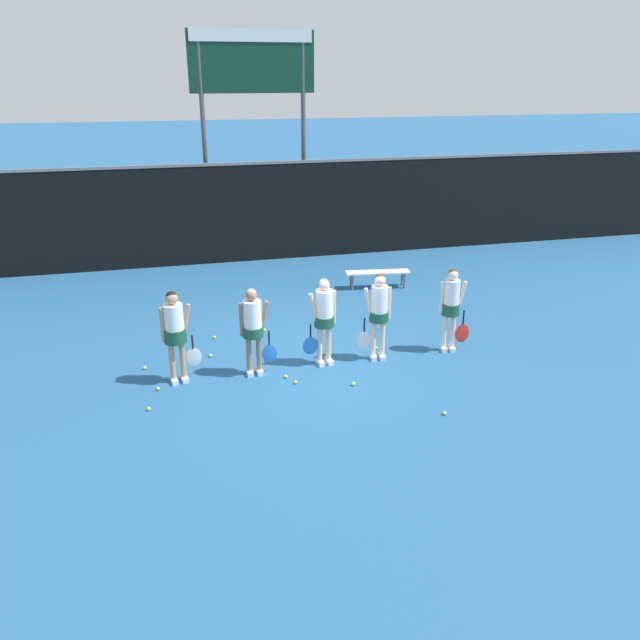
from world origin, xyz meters
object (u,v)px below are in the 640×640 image
at_px(tennis_ball_6, 296,382).
at_px(tennis_ball_10, 149,409).
at_px(player_2, 324,315).
at_px(tennis_ball_5, 214,337).
at_px(player_3, 379,309).
at_px(tennis_ball_8, 145,368).
at_px(tennis_ball_2, 265,330).
at_px(tennis_ball_1, 376,348).
at_px(bench_courtside, 378,274).
at_px(player_1, 253,325).
at_px(tennis_ball_3, 444,413).
at_px(tennis_ball_9, 353,384).
at_px(tennis_ball_0, 158,389).
at_px(player_4, 451,304).
at_px(scoreboard, 253,82).
at_px(tennis_ball_4, 211,355).
at_px(tennis_ball_7, 286,376).
at_px(player_0, 175,329).

relative_size(tennis_ball_6, tennis_ball_10, 0.94).
bearing_deg(player_2, tennis_ball_5, 131.35).
xyz_separation_m(player_3, tennis_ball_8, (-4.47, 0.61, -1.01)).
bearing_deg(tennis_ball_2, tennis_ball_6, -86.83).
bearing_deg(tennis_ball_1, tennis_ball_2, 143.99).
bearing_deg(bench_courtside, player_1, -124.92).
bearing_deg(tennis_ball_2, tennis_ball_5, -173.36).
distance_m(tennis_ball_3, tennis_ball_9, 1.80).
xyz_separation_m(bench_courtside, tennis_ball_1, (-1.32, -3.78, -0.35)).
bearing_deg(tennis_ball_9, tennis_ball_0, 168.79).
bearing_deg(tennis_ball_8, bench_courtside, 31.09).
height_order(player_4, tennis_ball_9, player_4).
height_order(tennis_ball_2, tennis_ball_6, tennis_ball_2).
bearing_deg(scoreboard, tennis_ball_3, -82.84).
height_order(scoreboard, tennis_ball_3, scoreboard).
relative_size(bench_courtside, tennis_ball_8, 25.35).
bearing_deg(tennis_ball_4, tennis_ball_5, 80.15).
distance_m(player_1, tennis_ball_1, 2.80).
height_order(tennis_ball_5, tennis_ball_7, tennis_ball_5).
relative_size(tennis_ball_1, tennis_ball_10, 0.96).
relative_size(bench_courtside, tennis_ball_3, 25.12).
xyz_separation_m(scoreboard, bench_courtside, (2.47, -4.42, -4.65)).
xyz_separation_m(bench_courtside, tennis_ball_5, (-4.50, -2.40, -0.35)).
bearing_deg(tennis_ball_10, tennis_ball_3, -15.85).
distance_m(tennis_ball_6, tennis_ball_8, 2.97).
relative_size(player_1, tennis_ball_8, 24.84).
distance_m(tennis_ball_4, tennis_ball_9, 3.05).
relative_size(tennis_ball_1, tennis_ball_8, 0.96).
relative_size(bench_courtside, player_4, 1.00).
bearing_deg(tennis_ball_9, tennis_ball_6, 161.86).
xyz_separation_m(tennis_ball_1, tennis_ball_8, (-4.60, 0.21, 0.00)).
bearing_deg(tennis_ball_7, player_3, 11.88).
relative_size(scoreboard, player_0, 3.70).
xyz_separation_m(player_1, tennis_ball_4, (-0.75, 0.96, -0.96)).
xyz_separation_m(scoreboard, player_2, (-0.07, -8.57, -4.01)).
height_order(tennis_ball_2, tennis_ball_9, same).
xyz_separation_m(player_4, tennis_ball_5, (-4.58, 1.76, -0.98)).
distance_m(scoreboard, player_4, 9.81).
bearing_deg(player_4, tennis_ball_5, 169.53).
height_order(player_3, tennis_ball_5, player_3).
distance_m(player_0, tennis_ball_0, 1.11).
relative_size(player_3, tennis_ball_5, 25.88).
height_order(tennis_ball_2, tennis_ball_7, tennis_ball_2).
xyz_separation_m(player_2, tennis_ball_2, (-0.86, 1.88, -0.99)).
distance_m(scoreboard, tennis_ball_1, 9.67).
distance_m(bench_courtside, tennis_ball_4, 5.72).
bearing_deg(tennis_ball_9, tennis_ball_10, -179.69).
height_order(player_1, player_3, player_3).
xyz_separation_m(tennis_ball_4, tennis_ball_6, (1.41, -1.55, -0.00)).
relative_size(scoreboard, tennis_ball_2, 91.09).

